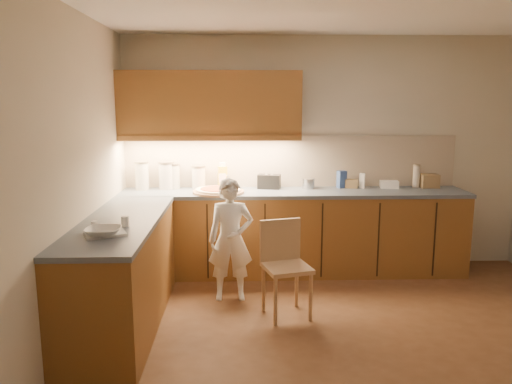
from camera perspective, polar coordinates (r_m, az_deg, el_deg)
room at (r=3.77m, az=12.95°, el=6.93°), size 4.54×4.50×2.62m
l_counter at (r=5.09m, az=-1.41°, el=-5.90°), size 3.77×2.62×0.92m
backsplash at (r=5.69m, az=4.03°, el=3.52°), size 3.75×0.02×0.58m
upper_cabinets at (r=5.47m, az=-5.27°, el=9.93°), size 1.95×0.36×0.73m
pizza_on_board at (r=5.32m, az=-4.28°, el=0.15°), size 0.55×0.55×0.22m
child at (r=4.76m, az=-2.90°, el=-5.46°), size 0.44×0.29×1.18m
wooden_chair at (r=4.47m, az=3.24°, el=-7.84°), size 0.47×0.47×0.84m
mixing_bowl at (r=3.79m, az=-17.06°, el=-4.37°), size 0.26×0.26×0.06m
canister_a at (r=5.63m, az=-12.91°, el=1.86°), size 0.16×0.16×0.31m
canister_b at (r=5.62m, az=-10.22°, el=1.90°), size 0.18×0.18×0.31m
canister_c at (r=5.64m, az=-9.41°, el=1.83°), size 0.15×0.15×0.28m
canister_d at (r=5.60m, az=-6.58°, el=1.73°), size 0.16×0.16×0.26m
oil_jug at (r=5.57m, az=-3.84°, el=1.77°), size 0.11×0.09×0.29m
toaster at (r=5.56m, az=1.51°, el=1.20°), size 0.27×0.19×0.16m
steel_pot at (r=5.60m, az=5.99°, el=0.99°), size 0.15×0.15×0.12m
blue_box at (r=5.69m, az=9.77°, el=1.44°), size 0.12×0.10×0.19m
card_box_a at (r=5.72m, az=10.83°, el=0.95°), size 0.15×0.12×0.10m
white_bottle at (r=5.71m, az=12.03°, el=1.26°), size 0.07×0.07×0.17m
flat_pack at (r=5.82m, az=14.96°, el=0.85°), size 0.22×0.16×0.08m
tall_jar at (r=5.92m, az=17.86°, el=1.76°), size 0.08×0.08×0.26m
card_box_b at (r=5.96m, az=19.17°, el=1.20°), size 0.20×0.16×0.15m
dough_cloth at (r=3.82m, az=-16.87°, el=-4.57°), size 0.35×0.32×0.02m
spice_jar_a at (r=3.97m, az=-17.94°, el=-3.68°), size 0.07×0.07×0.07m
spice_jar_b at (r=4.02m, az=-14.75°, el=-3.28°), size 0.07×0.07×0.08m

